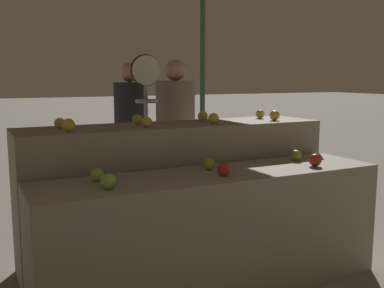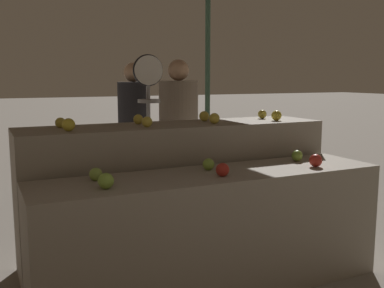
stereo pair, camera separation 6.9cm
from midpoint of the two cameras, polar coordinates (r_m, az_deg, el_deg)
ground_plane at (r=3.16m, az=3.38°, el=-17.82°), size 60.00×60.00×0.00m
display_counter_front at (r=3.00m, az=3.45°, el=-11.07°), size 2.33×0.55×0.79m
display_counter_back at (r=3.48m, az=-1.33°, el=-6.06°), size 2.33×0.55×1.05m
apple_front_0 at (r=2.52m, az=-10.11°, el=-4.64°), size 0.09×0.09×0.09m
apple_front_1 at (r=2.80m, az=4.69°, el=-3.26°), size 0.09×0.09×0.09m
apple_front_2 at (r=3.21m, az=16.03°, el=-2.03°), size 0.09×0.09×0.09m
apple_front_3 at (r=2.72m, az=-11.41°, el=-3.79°), size 0.08×0.08×0.08m
apple_front_4 at (r=2.98m, az=2.77°, el=-2.58°), size 0.08×0.08×0.08m
apple_front_5 at (r=3.39m, az=13.77°, el=-1.45°), size 0.08×0.08×0.08m
apple_back_0 at (r=3.02m, az=-14.77°, el=2.38°), size 0.09×0.09×0.09m
apple_back_1 at (r=3.18m, az=-5.11°, el=2.82°), size 0.08×0.08×0.08m
apple_back_2 at (r=3.41m, az=3.44°, el=3.27°), size 0.08×0.08×0.08m
apple_back_3 at (r=3.72m, az=11.20°, el=3.57°), size 0.08×0.08×0.08m
apple_back_4 at (r=3.23m, az=-15.78°, el=2.61°), size 0.07×0.07×0.07m
apple_back_5 at (r=3.38m, az=-6.27°, el=3.14°), size 0.07×0.07×0.07m
apple_back_6 at (r=3.60m, az=2.11°, el=3.55°), size 0.08×0.08×0.08m
apple_back_7 at (r=3.88m, az=9.41°, el=3.76°), size 0.07×0.07×0.07m
produce_scale at (r=4.00m, az=-5.03°, el=5.04°), size 0.28×0.20×1.60m
person_vendor_at_scale at (r=4.46m, az=-1.27°, el=1.99°), size 0.45×0.45×1.57m
person_customer_left at (r=4.84m, az=-6.94°, el=2.41°), size 0.45×0.45×1.55m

